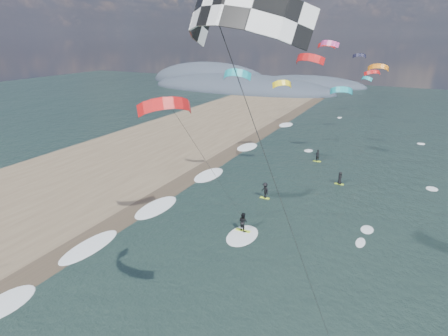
% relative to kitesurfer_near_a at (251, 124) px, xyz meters
% --- Properties ---
extents(sand_strip, '(26.00, 240.00, 0.00)m').
position_rel_kitesurfer_near_a_xyz_m(sand_strip, '(-31.67, 13.23, -14.81)').
color(sand_strip, brown).
rests_on(sand_strip, ground).
extents(wet_sand_strip, '(3.00, 240.00, 0.00)m').
position_rel_kitesurfer_near_a_xyz_m(wet_sand_strip, '(-19.67, 13.23, -14.81)').
color(wet_sand_strip, '#382D23').
rests_on(wet_sand_strip, ground).
extents(coastal_hills, '(80.00, 41.00, 15.00)m').
position_rel_kitesurfer_near_a_xyz_m(coastal_hills, '(-52.51, 111.10, -14.81)').
color(coastal_hills, '#3D4756').
rests_on(coastal_hills, ground).
extents(kitesurfer_near_a, '(7.98, 9.04, 19.07)m').
position_rel_kitesurfer_near_a_xyz_m(kitesurfer_near_a, '(0.00, 0.00, 0.00)').
color(kitesurfer_near_a, '#C7F22A').
rests_on(kitesurfer_near_a, ground).
extents(kitesurfer_near_b, '(7.10, 9.40, 13.74)m').
position_rel_kitesurfer_near_a_xyz_m(kitesurfer_near_b, '(-10.37, 13.44, -5.77)').
color(kitesurfer_near_b, '#C7F22A').
rests_on(kitesurfer_near_b, ground).
extents(far_kitesurfers, '(7.92, 16.42, 1.85)m').
position_rel_kitesurfer_near_a_xyz_m(far_kitesurfers, '(-6.84, 30.57, -13.92)').
color(far_kitesurfers, '#C7F22A').
rests_on(far_kitesurfers, ground).
extents(bg_kite_field, '(14.61, 67.34, 9.89)m').
position_rel_kitesurfer_near_a_xyz_m(bg_kite_field, '(-7.94, 58.92, -2.25)').
color(bg_kite_field, yellow).
rests_on(bg_kite_field, ground).
extents(shoreline_surf, '(2.40, 79.40, 0.11)m').
position_rel_kitesurfer_near_a_xyz_m(shoreline_surf, '(-18.47, 17.98, -14.81)').
color(shoreline_surf, white).
rests_on(shoreline_surf, ground).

